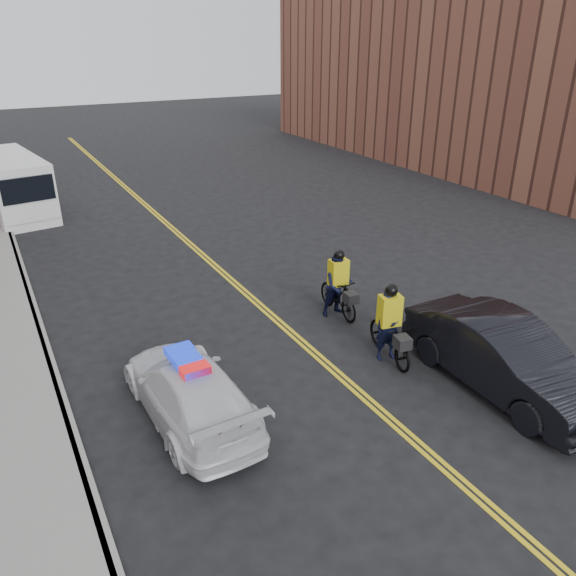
{
  "coord_description": "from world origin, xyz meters",
  "views": [
    {
      "loc": [
        -6.58,
        -9.22,
        7.52
      ],
      "look_at": [
        -0.01,
        2.69,
        1.3
      ],
      "focal_mm": 35.0,
      "sensor_mm": 36.0,
      "label": 1
    }
  ],
  "objects_px": {
    "cargo_van": "(13,187)",
    "cyclist_near": "(388,333)",
    "cyclist_far": "(338,290)",
    "dark_sedan": "(504,356)",
    "police_cruiser": "(190,390)"
  },
  "relations": [
    {
      "from": "dark_sedan",
      "to": "cyclist_far",
      "type": "xyz_separation_m",
      "value": [
        -1.23,
        4.93,
        -0.05
      ]
    },
    {
      "from": "police_cruiser",
      "to": "dark_sedan",
      "type": "distance_m",
      "value": 7.05
    },
    {
      "from": "police_cruiser",
      "to": "cargo_van",
      "type": "bearing_deg",
      "value": -86.0
    },
    {
      "from": "cyclist_far",
      "to": "cargo_van",
      "type": "bearing_deg",
      "value": 118.23
    },
    {
      "from": "cargo_van",
      "to": "cyclist_near",
      "type": "relative_size",
      "value": 2.98
    },
    {
      "from": "dark_sedan",
      "to": "cyclist_far",
      "type": "relative_size",
      "value": 2.54
    },
    {
      "from": "cargo_van",
      "to": "cyclist_near",
      "type": "height_order",
      "value": "cargo_van"
    },
    {
      "from": "cyclist_near",
      "to": "cyclist_far",
      "type": "xyz_separation_m",
      "value": [
        0.25,
        2.64,
        0.08
      ]
    },
    {
      "from": "dark_sedan",
      "to": "cargo_van",
      "type": "height_order",
      "value": "cargo_van"
    },
    {
      "from": "police_cruiser",
      "to": "dark_sedan",
      "type": "relative_size",
      "value": 0.91
    },
    {
      "from": "dark_sedan",
      "to": "cyclist_near",
      "type": "bearing_deg",
      "value": 124.0
    },
    {
      "from": "cyclist_far",
      "to": "cyclist_near",
      "type": "bearing_deg",
      "value": -92.6
    },
    {
      "from": "cyclist_near",
      "to": "cyclist_far",
      "type": "height_order",
      "value": "cyclist_near"
    },
    {
      "from": "police_cruiser",
      "to": "cargo_van",
      "type": "relative_size",
      "value": 0.72
    },
    {
      "from": "cyclist_far",
      "to": "dark_sedan",
      "type": "bearing_deg",
      "value": -73.08
    }
  ]
}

